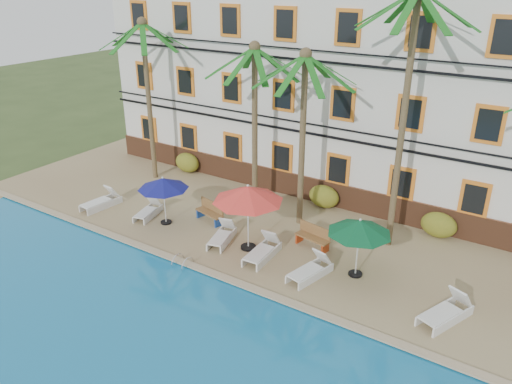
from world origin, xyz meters
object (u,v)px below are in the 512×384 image
Objects in this scene: lounger_d at (263,251)px; bench_left at (211,212)px; umbrella_green at (360,227)px; lounger_f at (446,311)px; palm_b at (255,104)px; lounger_a at (102,201)px; pool_ladder at (183,264)px; palm_c at (303,115)px; lounger_e at (311,270)px; lounger_c at (222,235)px; bench_right at (314,236)px; palm_d at (406,93)px; lounger_b at (148,211)px; palm_a at (147,79)px; umbrella_red at (248,194)px; umbrella_blue at (163,184)px.

lounger_d is 3.90m from bench_left.
lounger_f is at bearing -14.00° from umbrella_green.
palm_b is 3.27× the size of umbrella_green.
lounger_a is 6.87m from pool_ladder.
palm_c reaches higher than lounger_f.
lounger_e is at bearing -56.05° from palm_c.
lounger_c is 1.99m from bench_left.
bench_left is at bearing -174.65° from bench_right.
lounger_e is (-1.59, -3.90, -5.98)m from palm_d.
bench_left is (-3.64, 1.39, 0.16)m from lounger_d.
lounger_c is (4.27, -0.07, 0.02)m from lounger_b.
lounger_e is 1.31× the size of bench_right.
palm_c is 4.25m from palm_d.
lounger_e is (8.56, -0.40, 0.03)m from lounger_b.
palm_a is at bearing 157.53° from lounger_d.
umbrella_green reaches higher than lounger_a.
palm_d reaches higher than umbrella_green.
bench_right is 5.36m from pool_ladder.
pool_ladder is (-2.07, -5.55, -4.92)m from palm_c.
lounger_f is at bearing -7.62° from bench_left.
palm_a is 13.32m from lounger_e.
umbrella_green is at bearing -24.21° from bench_right.
umbrella_red is (2.02, -3.58, -2.53)m from palm_b.
bench_right is at bearing -46.39° from palm_c.
palm_b reaches higher than umbrella_red.
lounger_d is (0.88, -0.29, -2.10)m from umbrella_red.
palm_b reaches higher than lounger_e.
palm_c reaches higher than umbrella_green.
lounger_f is 6.03m from bench_right.
umbrella_blue is at bearing 177.56° from lounger_e.
lounger_e is (-1.35, -1.01, -1.70)m from umbrella_green.
lounger_b is (2.56, 0.51, -0.04)m from lounger_a.
lounger_f is at bearing 0.92° from lounger_a.
lounger_f is at bearing -49.41° from palm_d.
umbrella_blue is 8.78m from umbrella_green.
bench_right is (-5.73, 1.88, 0.15)m from lounger_f.
palm_d is 7.99m from lounger_d.
umbrella_blue is at bearing 178.53° from lounger_d.
umbrella_green is 1.20× the size of lounger_c.
palm_a is 5.31× the size of bench_left.
umbrella_green is 3.94m from lounger_f.
bench_right is at bearing 5.35° from bench_left.
lounger_e is (2.20, -0.18, -0.01)m from lounger_d.
bench_right is (4.17, -2.02, -4.47)m from palm_b.
palm_d is 9.71m from bench_left.
umbrella_green is 1.50× the size of bench_right.
umbrella_blue is at bearing 179.22° from lounger_f.
umbrella_green reaches higher than lounger_c.
pool_ladder is (-3.58, -3.97, -0.47)m from bench_right.
pool_ladder is (2.91, -2.25, -1.91)m from umbrella_blue.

